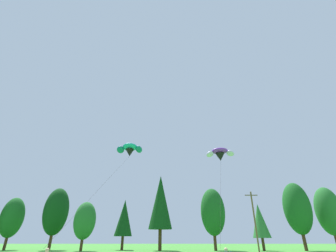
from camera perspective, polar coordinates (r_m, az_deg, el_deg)
treeline_tree_b at (r=64.07m, az=-33.39°, el=-17.93°), size 4.60×4.60×10.39m
treeline_tree_c at (r=59.67m, az=-25.33°, el=-18.11°), size 5.15×5.15×12.40m
treeline_tree_d at (r=53.03m, az=-19.37°, el=-20.72°), size 4.21×4.21×8.92m
treeline_tree_e at (r=55.90m, az=-10.47°, el=-20.94°), size 3.80×3.80×9.99m
treeline_tree_f at (r=53.13m, az=-1.76°, el=-17.74°), size 4.88×4.88×14.91m
treeline_tree_g at (r=54.24m, az=10.84°, el=-19.63°), size 5.07×5.07×12.12m
treeline_tree_h at (r=55.01m, az=21.32°, el=-20.52°), size 3.51×3.51×8.68m
treeline_tree_i at (r=57.83m, az=28.78°, el=-16.96°), size 5.29×5.29×12.93m
treeline_tree_j at (r=62.86m, az=34.33°, el=-16.53°), size 5.13×5.13×12.33m
utility_pole at (r=45.12m, az=20.25°, el=-20.38°), size 2.20×0.26×9.63m
parafoil_kite_high_teal at (r=33.68m, az=-9.16°, el=-5.64°), size 3.90×16.69×12.78m
parafoil_kite_mid_purple at (r=29.55m, az=12.51°, el=-6.55°), size 4.94×12.17×10.62m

